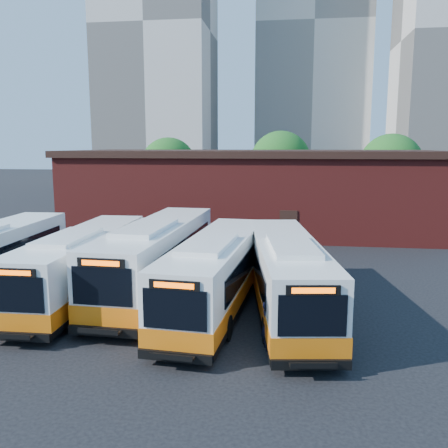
# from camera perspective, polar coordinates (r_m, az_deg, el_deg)

# --- Properties ---
(ground) EXTENTS (220.00, 220.00, 0.00)m
(ground) POSITION_cam_1_polar(r_m,az_deg,el_deg) (19.81, -1.38, -10.61)
(ground) COLOR black
(bus_west) EXTENTS (2.60, 11.50, 3.12)m
(bus_west) POSITION_cam_1_polar(r_m,az_deg,el_deg) (22.25, -16.60, -4.94)
(bus_west) COLOR white
(bus_west) RESTS_ON ground
(bus_midwest) EXTENTS (3.07, 12.58, 3.40)m
(bus_midwest) POSITION_cam_1_polar(r_m,az_deg,el_deg) (22.28, -8.03, -4.27)
(bus_midwest) COLOR white
(bus_midwest) RESTS_ON ground
(bus_mideast) EXTENTS (3.26, 11.75, 3.16)m
(bus_mideast) POSITION_cam_1_polar(r_m,az_deg,el_deg) (19.81, -0.90, -6.24)
(bus_mideast) COLOR white
(bus_mideast) RESTS_ON ground
(bus_east) EXTENTS (3.95, 11.82, 3.17)m
(bus_east) POSITION_cam_1_polar(r_m,az_deg,el_deg) (19.60, 7.54, -6.48)
(bus_east) COLOR white
(bus_east) RESTS_ON ground
(transit_worker) EXTENTS (0.55, 0.70, 1.68)m
(transit_worker) POSITION_cam_1_polar(r_m,az_deg,el_deg) (16.26, 5.25, -12.06)
(transit_worker) COLOR black
(transit_worker) RESTS_ON ground
(depot_building) EXTENTS (28.60, 12.60, 6.40)m
(depot_building) POSITION_cam_1_polar(r_m,az_deg,el_deg) (38.64, 3.37, 4.18)
(depot_building) COLOR maroon
(depot_building) RESTS_ON ground
(tree_west) EXTENTS (6.00, 6.00, 7.65)m
(tree_west) POSITION_cam_1_polar(r_m,az_deg,el_deg) (52.06, -6.67, 7.02)
(tree_west) COLOR #382314
(tree_west) RESTS_ON ground
(tree_mid) EXTENTS (6.56, 6.56, 8.36)m
(tree_mid) POSITION_cam_1_polar(r_m,az_deg,el_deg) (52.40, 6.81, 7.51)
(tree_mid) COLOR #382314
(tree_mid) RESTS_ON ground
(tree_east) EXTENTS (6.24, 6.24, 7.96)m
(tree_east) POSITION_cam_1_polar(r_m,az_deg,el_deg) (50.40, 19.43, 6.69)
(tree_east) COLOR #382314
(tree_east) RESTS_ON ground
(tower_left) EXTENTS (20.00, 18.00, 56.20)m
(tower_left) POSITION_cam_1_polar(r_m,az_deg,el_deg) (96.09, -8.01, 22.01)
(tower_left) COLOR beige
(tower_left) RESTS_ON ground
(tower_center) EXTENTS (22.00, 20.00, 61.20)m
(tower_center) POSITION_cam_1_polar(r_m,az_deg,el_deg) (107.06, 10.58, 22.00)
(tower_center) COLOR beige
(tower_center) RESTS_ON ground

